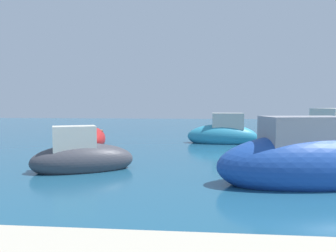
# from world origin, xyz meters

# --- Properties ---
(moored_boat_1) EXTENTS (3.35, 2.42, 1.64)m
(moored_boat_1) POSITION_xyz_m (-9.61, 3.69, 0.40)
(moored_boat_1) COLOR #3F3F47
(moored_boat_1) RESTS_ON ground
(moored_boat_2) EXTENTS (5.73, 2.98, 2.13)m
(moored_boat_2) POSITION_xyz_m (-2.94, 2.70, 0.55)
(moored_boat_2) COLOR #1E479E
(moored_boat_2) RESTS_ON ground
(moored_boat_3) EXTENTS (2.27, 3.59, 1.14)m
(moored_boat_3) POSITION_xyz_m (-11.38, 9.98, 0.32)
(moored_boat_3) COLOR #B21E1E
(moored_boat_3) RESTS_ON ground
(moored_boat_6) EXTENTS (3.71, 1.63, 1.89)m
(moored_boat_6) POSITION_xyz_m (-4.71, 11.18, 0.48)
(moored_boat_6) COLOR teal
(moored_boat_6) RESTS_ON ground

